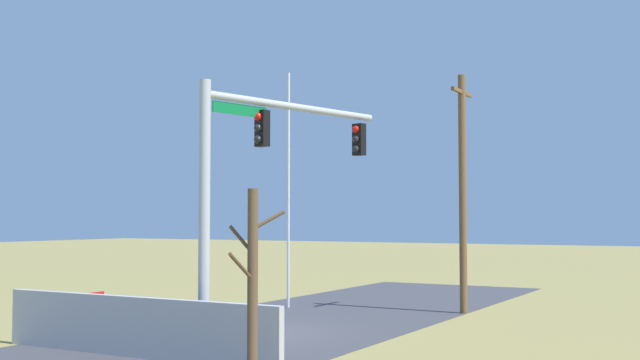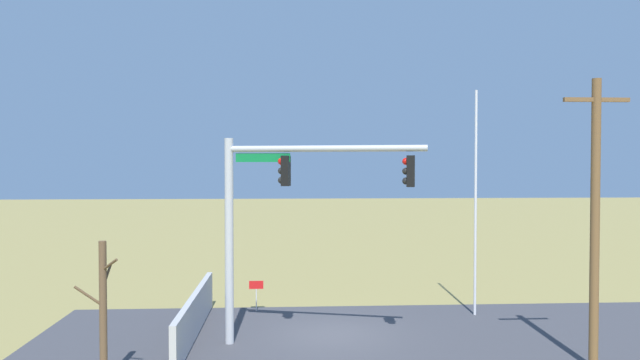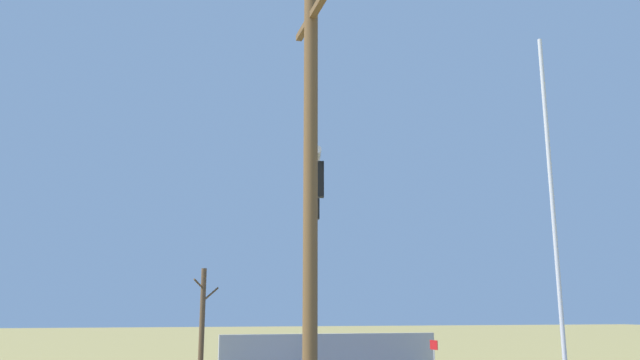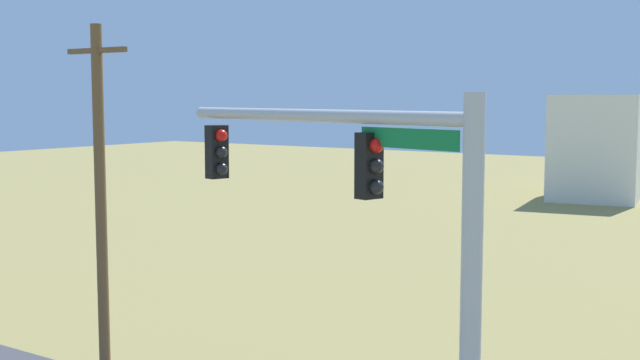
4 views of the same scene
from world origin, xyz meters
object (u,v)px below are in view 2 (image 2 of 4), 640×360
(flagpole, at_px, (476,203))
(utility_pole, at_px, (595,219))
(bare_tree, at_px, (103,311))
(open_sign, at_px, (256,289))
(signal_mast, at_px, (279,202))

(flagpole, distance_m, utility_pole, 6.34)
(bare_tree, distance_m, open_sign, 8.58)
(utility_pole, distance_m, open_sign, 12.74)
(signal_mast, height_order, flagpole, flagpole)
(signal_mast, xyz_separation_m, utility_pole, (-9.00, 2.58, -0.34))
(signal_mast, distance_m, open_sign, 6.02)
(utility_pole, xyz_separation_m, open_sign, (9.94, -7.21, -3.39))
(bare_tree, bearing_deg, utility_pole, -178.02)
(utility_pole, distance_m, bare_tree, 13.81)
(bare_tree, xyz_separation_m, open_sign, (-3.66, -7.68, -1.06))
(utility_pole, bearing_deg, flagpole, -76.47)
(flagpole, bearing_deg, bare_tree, 28.70)
(utility_pole, relative_size, open_sign, 6.77)
(signal_mast, bearing_deg, bare_tree, 33.48)
(flagpole, relative_size, utility_pole, 1.05)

